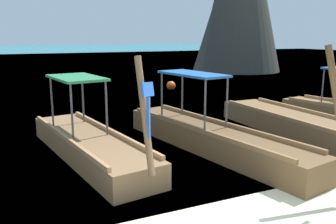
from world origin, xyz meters
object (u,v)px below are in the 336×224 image
longtail_boat_yellow_ribbon (211,137)px  longtail_boat_green_ribbon (311,129)px  mooring_buoy_near (171,86)px  longtail_boat_blue_ribbon (89,144)px

longtail_boat_yellow_ribbon → longtail_boat_green_ribbon: size_ratio=0.95×
longtail_boat_yellow_ribbon → mooring_buoy_near: 10.51m
mooring_buoy_near → longtail_boat_blue_ribbon: bearing=-125.3°
longtail_boat_blue_ribbon → longtail_boat_green_ribbon: (6.11, -1.05, -0.04)m
longtail_boat_yellow_ribbon → longtail_boat_green_ribbon: bearing=-4.8°
longtail_boat_blue_ribbon → longtail_boat_green_ribbon: longtail_boat_blue_ribbon is taller
longtail_boat_green_ribbon → longtail_boat_blue_ribbon: bearing=170.3°
longtail_boat_green_ribbon → mooring_buoy_near: size_ratio=14.46×
longtail_boat_blue_ribbon → longtail_boat_yellow_ribbon: 3.06m
longtail_boat_blue_ribbon → longtail_boat_green_ribbon: bearing=-9.7°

